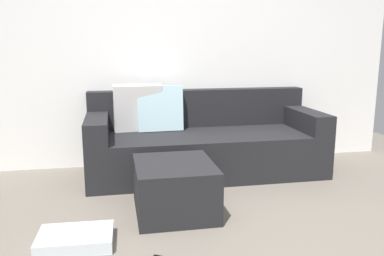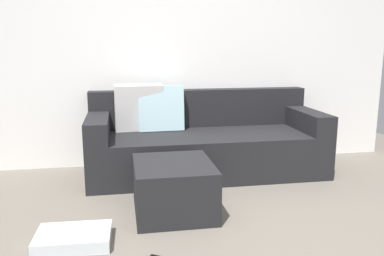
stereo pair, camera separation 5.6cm
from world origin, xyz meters
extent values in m
cube|color=white|center=(0.00, 2.28, 1.23)|extent=(4.92, 0.10, 2.47)
cube|color=black|center=(0.23, 1.77, 0.21)|extent=(2.34, 0.92, 0.42)
cube|color=black|center=(0.23, 2.14, 0.62)|extent=(2.34, 0.18, 0.40)
cube|color=black|center=(-0.84, 1.77, 0.53)|extent=(0.21, 0.92, 0.20)
cube|color=black|center=(1.30, 1.77, 0.53)|extent=(0.21, 0.92, 0.20)
cube|color=white|center=(-0.43, 1.99, 0.66)|extent=(0.49, 0.21, 0.49)
cube|color=silver|center=(-0.21, 1.98, 0.66)|extent=(0.47, 0.19, 0.47)
cube|color=black|center=(-0.23, 0.86, 0.20)|extent=(0.60, 0.70, 0.40)
cube|color=silver|center=(-0.95, 0.44, 0.04)|extent=(0.50, 0.36, 0.09)
camera|label=1|loc=(-0.67, -2.11, 1.29)|focal=37.72mm
camera|label=2|loc=(-0.61, -2.12, 1.29)|focal=37.72mm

